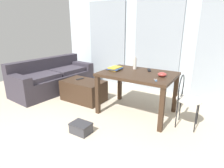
{
  "coord_description": "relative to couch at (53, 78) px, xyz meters",
  "views": [
    {
      "loc": [
        1.46,
        -1.11,
        1.57
      ],
      "look_at": [
        -0.44,
        1.93,
        0.42
      ],
      "focal_mm": 29.86,
      "sensor_mm": 36.0,
      "label": 1
    }
  ],
  "objects": [
    {
      "name": "shoebox",
      "position": [
        1.86,
        -1.12,
        -0.22
      ],
      "size": [
        0.3,
        0.23,
        0.16
      ],
      "color": "#38383D",
      "rests_on": "ground"
    },
    {
      "name": "wire_chair",
      "position": [
        3.1,
        -0.07,
        0.22
      ],
      "size": [
        0.4,
        0.4,
        0.84
      ],
      "color": "silver",
      "rests_on": "ground"
    },
    {
      "name": "book_stack",
      "position": [
        1.82,
        -0.07,
        0.49
      ],
      "size": [
        0.23,
        0.27,
        0.06
      ],
      "color": "gold",
      "rests_on": "craft_table"
    },
    {
      "name": "scissors",
      "position": [
        2.7,
        -0.33,
        0.46
      ],
      "size": [
        0.08,
        0.12,
        0.0
      ],
      "color": "#9EA0A5",
      "rests_on": "craft_table"
    },
    {
      "name": "ground_plane",
      "position": [
        2.11,
        -0.6,
        -0.3
      ],
      "size": [
        7.94,
        7.94,
        0.0
      ],
      "primitive_type": "plane",
      "color": "beige"
    },
    {
      "name": "craft_table",
      "position": [
        2.27,
        -0.04,
        0.36
      ],
      "size": [
        1.27,
        0.9,
        0.76
      ],
      "color": "#382619",
      "rests_on": "ground"
    },
    {
      "name": "tv_remote_on_table",
      "position": [
        2.38,
        0.22,
        0.47
      ],
      "size": [
        0.13,
        0.19,
        0.02
      ],
      "primitive_type": "cube",
      "rotation": [
        0.0,
        0.0,
        0.46
      ],
      "color": "black",
      "rests_on": "craft_table"
    },
    {
      "name": "bowl",
      "position": [
        2.71,
        -0.06,
        0.49
      ],
      "size": [
        0.14,
        0.14,
        0.07
      ],
      "primitive_type": "ellipsoid",
      "color": "#9E3833",
      "rests_on": "craft_table"
    },
    {
      "name": "bottle_near",
      "position": [
        2.1,
        0.18,
        0.57
      ],
      "size": [
        0.06,
        0.06,
        0.25
      ],
      "color": "beige",
      "rests_on": "craft_table"
    },
    {
      "name": "coffee_table",
      "position": [
        1.06,
        -0.1,
        -0.09
      ],
      "size": [
        0.89,
        0.55,
        0.43
      ],
      "color": "#382619",
      "rests_on": "ground"
    },
    {
      "name": "curtains",
      "position": [
        2.11,
        1.36,
        0.77
      ],
      "size": [
        3.92,
        0.03,
        2.15
      ],
      "color": "#99A3AD",
      "rests_on": "ground"
    },
    {
      "name": "wall_back",
      "position": [
        2.11,
        1.45,
        0.96
      ],
      "size": [
        5.52,
        0.1,
        2.53
      ],
      "primitive_type": "cube",
      "color": "silver",
      "rests_on": "ground"
    },
    {
      "name": "tv_remote_primary",
      "position": [
        0.92,
        -0.05,
        0.14
      ],
      "size": [
        0.08,
        0.18,
        0.02
      ],
      "primitive_type": "cube",
      "rotation": [
        0.0,
        0.0,
        -0.24
      ],
      "color": "#232326",
      "rests_on": "coffee_table"
    },
    {
      "name": "couch",
      "position": [
        0.0,
        0.0,
        0.0
      ],
      "size": [
        0.97,
        2.04,
        0.78
      ],
      "color": "#38333D",
      "rests_on": "ground"
    }
  ]
}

